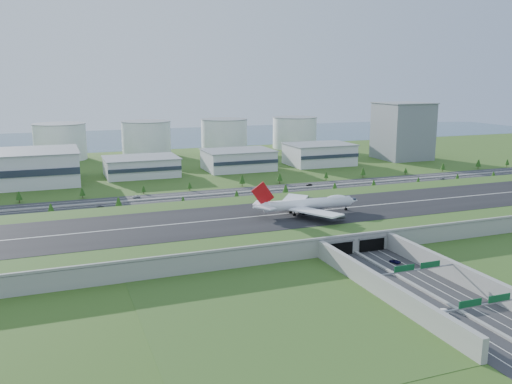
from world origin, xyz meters
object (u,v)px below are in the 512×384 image
object	(u,v)px
car_2	(395,261)
car_5	(309,185)
car_1	(445,312)
car_4	(100,206)
boeing_747	(307,204)
fuel_tank_a	(60,142)
car_7	(136,197)
car_6	(442,178)
office_tower	(403,131)
car_0	(375,279)

from	to	relation	value
car_2	car_5	distance (m)	173.85
car_1	car_4	size ratio (longest dim) A/B	1.12
boeing_747	car_1	size ratio (longest dim) A/B	12.10
car_4	boeing_747	bearing A→B (deg)	-154.51
car_4	fuel_tank_a	bearing A→B (deg)	-18.78
boeing_747	car_7	xyz separation A→B (m)	(-74.96, 108.85, -12.55)
car_6	fuel_tank_a	bearing A→B (deg)	39.79
office_tower	car_1	bearing A→B (deg)	-123.30
fuel_tank_a	car_0	bearing A→B (deg)	-74.61
car_4	car_6	distance (m)	265.18
fuel_tank_a	boeing_747	size ratio (longest dim) A/B	0.81
boeing_747	car_4	bearing A→B (deg)	141.60
car_7	car_6	bearing A→B (deg)	73.03
car_7	boeing_747	bearing A→B (deg)	21.82
office_tower	car_6	size ratio (longest dim) A/B	10.77
car_1	car_7	bearing A→B (deg)	131.12
car_5	office_tower	bearing A→B (deg)	115.84
fuel_tank_a	car_0	world-z (taller)	fuel_tank_a
car_2	car_5	world-z (taller)	car_5
office_tower	car_7	world-z (taller)	office_tower
boeing_747	car_6	distance (m)	188.89
car_0	car_1	size ratio (longest dim) A/B	0.98
fuel_tank_a	car_4	world-z (taller)	fuel_tank_a
boeing_747	car_5	distance (m)	117.28
fuel_tank_a	car_7	size ratio (longest dim) A/B	9.36
fuel_tank_a	car_0	size ratio (longest dim) A/B	10.01
office_tower	car_0	bearing A→B (deg)	-127.15
boeing_747	car_6	xyz separation A→B (m)	(164.99, 91.09, -12.62)
car_6	car_1	bearing A→B (deg)	128.75
car_4	car_6	world-z (taller)	car_4
boeing_747	car_6	size ratio (longest dim) A/B	12.12
car_0	fuel_tank_a	bearing A→B (deg)	108.11
fuel_tank_a	car_4	distance (m)	226.72
fuel_tank_a	office_tower	bearing A→B (deg)	-19.77
car_4	car_1	bearing A→B (deg)	-177.93
car_4	car_5	size ratio (longest dim) A/B	0.96
car_1	car_2	world-z (taller)	car_1
boeing_747	car_0	size ratio (longest dim) A/B	12.39
office_tower	car_5	distance (m)	178.88
car_1	car_4	distance (m)	225.38
boeing_747	car_1	xyz separation A→B (m)	(-3.97, -115.77, -12.49)
car_7	car_5	bearing A→B (deg)	75.04
boeing_747	car_0	xyz separation A→B (m)	(-9.09, -80.73, -12.48)
office_tower	car_4	world-z (taller)	office_tower
car_0	car_4	size ratio (longest dim) A/B	1.09
car_4	car_7	bearing A→B (deg)	-73.66
office_tower	boeing_747	size ratio (longest dim) A/B	0.89
car_2	car_7	bearing A→B (deg)	-83.13
car_2	car_7	world-z (taller)	car_7
office_tower	car_7	bearing A→B (deg)	-162.09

